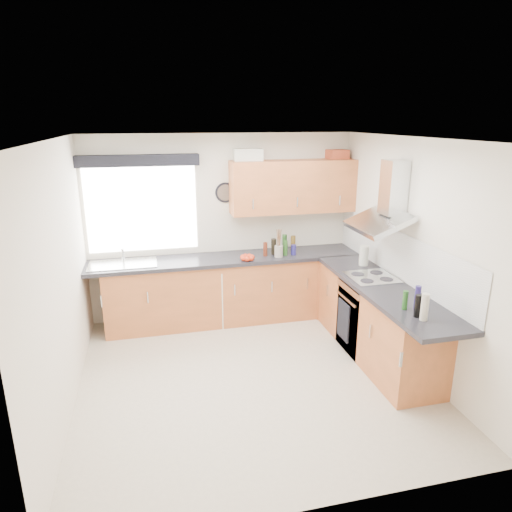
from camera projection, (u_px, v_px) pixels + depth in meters
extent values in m
plane|color=beige|center=(252.00, 377.00, 4.93)|extent=(3.60, 3.60, 0.00)
cube|color=white|center=(251.00, 139.00, 4.21)|extent=(3.60, 3.60, 0.02)
cube|color=silver|center=(222.00, 227.00, 6.25)|extent=(3.60, 0.02, 2.50)
cube|color=silver|center=(314.00, 354.00, 2.89)|extent=(3.60, 0.02, 2.50)
cube|color=silver|center=(60.00, 282.00, 4.17)|extent=(0.02, 3.60, 2.50)
cube|color=silver|center=(412.00, 255.00, 4.97)|extent=(0.02, 3.60, 2.50)
cube|color=silver|center=(142.00, 209.00, 5.92)|extent=(1.40, 0.02, 1.10)
cube|color=black|center=(138.00, 160.00, 5.65)|extent=(1.50, 0.18, 0.14)
cube|color=white|center=(396.00, 254.00, 5.27)|extent=(0.01, 3.00, 0.54)
cube|color=#A3572D|center=(220.00, 291.00, 6.19)|extent=(3.00, 0.58, 0.86)
cube|color=#A3572D|center=(330.00, 282.00, 6.54)|extent=(0.60, 0.60, 0.86)
cube|color=#A3572D|center=(376.00, 321.00, 5.28)|extent=(0.58, 2.10, 0.86)
cube|color=black|center=(226.00, 259.00, 6.07)|extent=(3.60, 0.62, 0.05)
cube|color=black|center=(384.00, 289.00, 5.01)|extent=(0.62, 2.42, 0.05)
cube|color=black|center=(369.00, 316.00, 5.42)|extent=(0.56, 0.58, 0.85)
cube|color=silver|center=(372.00, 277.00, 5.28)|extent=(0.52, 0.52, 0.01)
cube|color=#A3572D|center=(293.00, 187.00, 6.13)|extent=(1.70, 0.35, 0.70)
cube|color=silver|center=(204.00, 295.00, 6.17)|extent=(0.62, 0.61, 0.78)
cylinder|color=black|center=(225.00, 193.00, 6.10)|extent=(0.27, 0.04, 0.27)
cube|color=silver|center=(248.00, 154.00, 5.96)|extent=(0.39, 0.29, 0.16)
cube|color=#CB512E|center=(337.00, 154.00, 6.24)|extent=(0.29, 0.25, 0.12)
cylinder|color=gray|center=(279.00, 251.00, 6.05)|extent=(0.12, 0.12, 0.16)
cylinder|color=silver|center=(364.00, 256.00, 5.70)|extent=(0.12, 0.12, 0.25)
cylinder|color=#26531D|center=(286.00, 248.00, 6.12)|extent=(0.06, 0.06, 0.20)
cylinder|color=black|center=(274.00, 247.00, 6.17)|extent=(0.07, 0.07, 0.21)
cylinder|color=brown|center=(293.00, 242.00, 6.43)|extent=(0.07, 0.07, 0.18)
cylinder|color=navy|center=(294.00, 250.00, 6.16)|extent=(0.07, 0.07, 0.14)
cylinder|color=#1E4418|center=(284.00, 244.00, 6.23)|extent=(0.06, 0.06, 0.26)
cylinder|color=#592212|center=(265.00, 249.00, 6.09)|extent=(0.06, 0.06, 0.19)
cylinder|color=black|center=(418.00, 306.00, 4.22)|extent=(0.06, 0.06, 0.22)
cylinder|color=#1E4E1C|center=(405.00, 300.00, 4.39)|extent=(0.05, 0.05, 0.19)
cylinder|color=navy|center=(417.00, 298.00, 4.38)|extent=(0.06, 0.06, 0.24)
cylinder|color=#BFB6A3|center=(425.00, 307.00, 4.14)|extent=(0.07, 0.07, 0.26)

